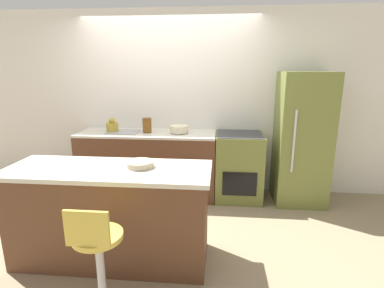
{
  "coord_description": "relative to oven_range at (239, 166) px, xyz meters",
  "views": [
    {
      "loc": [
        0.72,
        -3.69,
        1.81
      ],
      "look_at": [
        0.42,
        -0.44,
        0.97
      ],
      "focal_mm": 28.0,
      "sensor_mm": 36.0,
      "label": 1
    }
  ],
  "objects": [
    {
      "name": "stool_chair",
      "position": [
        -1.14,
        -2.18,
        -0.01
      ],
      "size": [
        0.36,
        0.36,
        0.9
      ],
      "color": "#B7B7BC",
      "rests_on": "ground_plane"
    },
    {
      "name": "ground_plane",
      "position": [
        -1.0,
        -0.32,
        -0.46
      ],
      "size": [
        14.0,
        14.0,
        0.0
      ],
      "primitive_type": "plane",
      "color": "#998466"
    },
    {
      "name": "wall_back",
      "position": [
        -1.0,
        0.33,
        0.84
      ],
      "size": [
        8.0,
        0.06,
        2.6
      ],
      "color": "white",
      "rests_on": "ground_plane"
    },
    {
      "name": "oven_range",
      "position": [
        0.0,
        0.0,
        0.0
      ],
      "size": [
        0.64,
        0.62,
        0.93
      ],
      "color": "olive",
      "rests_on": "ground_plane"
    },
    {
      "name": "kitchen_island",
      "position": [
        -1.28,
        -1.53,
        -0.0
      ],
      "size": [
        1.87,
        0.66,
        0.92
      ],
      "color": "brown",
      "rests_on": "ground_plane"
    },
    {
      "name": "canister_jar",
      "position": [
        -1.29,
        0.01,
        0.56
      ],
      "size": [
        0.13,
        0.13,
        0.19
      ],
      "color": "brown",
      "rests_on": "back_counter"
    },
    {
      "name": "fruit_bowl",
      "position": [
        -0.99,
        -1.47,
        0.49
      ],
      "size": [
        0.25,
        0.25,
        0.06
      ],
      "color": "#C1B28E",
      "rests_on": "kitchen_island"
    },
    {
      "name": "mixing_bowl",
      "position": [
        -0.84,
        0.01,
        0.51
      ],
      "size": [
        0.25,
        0.25,
        0.1
      ],
      "color": "beige",
      "rests_on": "back_counter"
    },
    {
      "name": "refrigerator",
      "position": [
        0.82,
        -0.01,
        0.41
      ],
      "size": [
        0.66,
        0.65,
        1.76
      ],
      "color": "olive",
      "rests_on": "ground_plane"
    },
    {
      "name": "kettle",
      "position": [
        -1.79,
        0.01,
        0.54
      ],
      "size": [
        0.17,
        0.17,
        0.2
      ],
      "color": "#B29333",
      "rests_on": "back_counter"
    },
    {
      "name": "back_counter",
      "position": [
        -1.29,
        0.0,
        -0.0
      ],
      "size": [
        1.92,
        0.6,
        0.93
      ],
      "color": "brown",
      "rests_on": "ground_plane"
    }
  ]
}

